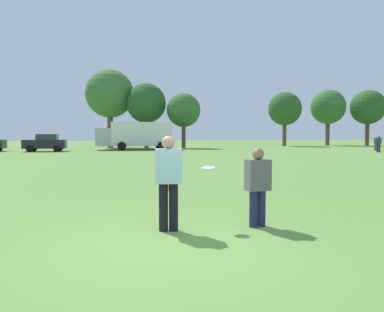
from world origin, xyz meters
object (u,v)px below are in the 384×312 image
(player_thrower, at_px, (168,178))
(player_defender, at_px, (258,183))
(traffic_cone, at_px, (170,183))
(bystander_field_marshal, at_px, (379,143))
(bystander_sideline_watcher, at_px, (376,142))
(frisbee, at_px, (208,168))
(box_truck, at_px, (136,135))
(parked_car_center, at_px, (46,143))

(player_thrower, xyz_separation_m, player_defender, (1.77, -0.13, -0.14))
(traffic_cone, relative_size, bystander_field_marshal, 0.29)
(bystander_field_marshal, bearing_deg, bystander_sideline_watcher, 52.64)
(frisbee, distance_m, box_truck, 35.67)
(player_thrower, bearing_deg, bystander_field_marshal, 42.84)
(traffic_cone, height_order, parked_car_center, parked_car_center)
(parked_car_center, distance_m, bystander_field_marshal, 33.91)
(frisbee, distance_m, bystander_sideline_watcher, 38.50)
(player_defender, distance_m, bystander_field_marshal, 34.00)
(player_defender, xyz_separation_m, traffic_cone, (-0.76, 5.19, -0.65))
(frisbee, bearing_deg, traffic_cone, 87.83)
(player_thrower, bearing_deg, traffic_cone, 78.69)
(frisbee, height_order, parked_car_center, parked_car_center)
(bystander_sideline_watcher, distance_m, bystander_field_marshal, 4.03)
(frisbee, height_order, bystander_field_marshal, bystander_field_marshal)
(frisbee, relative_size, bystander_sideline_watcher, 0.17)
(box_truck, bearing_deg, player_thrower, -94.70)
(player_defender, height_order, traffic_cone, player_defender)
(player_defender, relative_size, frisbee, 5.78)
(box_truck, xyz_separation_m, bystander_sideline_watcher, (25.31, -8.59, -0.84))
(traffic_cone, xyz_separation_m, box_truck, (1.92, 30.66, 1.52))
(bystander_field_marshal, bearing_deg, parked_car_center, 162.73)
(frisbee, relative_size, bystander_field_marshal, 0.16)
(player_defender, bearing_deg, traffic_cone, 98.35)
(traffic_cone, distance_m, parked_car_center, 29.92)
(parked_car_center, distance_m, bystander_sideline_watcher, 35.50)
(player_defender, xyz_separation_m, frisbee, (-0.95, 0.24, 0.30))
(player_thrower, bearing_deg, parked_car_center, 100.97)
(traffic_cone, bearing_deg, box_truck, 86.41)
(bystander_field_marshal, bearing_deg, frisbee, -136.37)
(parked_car_center, relative_size, bystander_sideline_watcher, 2.65)
(player_thrower, bearing_deg, frisbee, 7.47)
(player_thrower, distance_m, player_defender, 1.78)
(traffic_cone, xyz_separation_m, bystander_sideline_watcher, (27.23, 22.07, 0.69))
(bystander_sideline_watcher, bearing_deg, box_truck, 161.25)
(frisbee, distance_m, parked_car_center, 34.68)
(traffic_cone, xyz_separation_m, parked_car_center, (-7.60, 28.93, 0.69))
(player_defender, bearing_deg, box_truck, 88.14)
(player_thrower, bearing_deg, player_defender, -4.22)
(traffic_cone, distance_m, bystander_sideline_watcher, 35.06)
(frisbee, relative_size, box_truck, 0.03)
(parked_car_center, bearing_deg, frisbee, -77.66)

